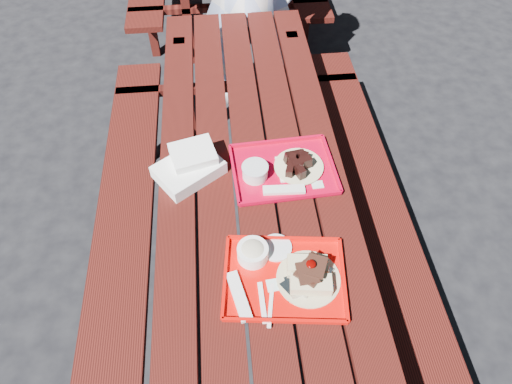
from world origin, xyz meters
TOP-DOWN VIEW (x-y plane):
  - ground at (0.00, 0.00)m, footprint 60.00×60.00m
  - picnic_table_near at (-0.00, 0.00)m, footprint 1.41×2.40m
  - near_tray at (0.06, -0.46)m, footprint 0.44×0.36m
  - far_tray at (0.12, -0.01)m, footprint 0.42×0.34m
  - white_cloth at (-0.24, 0.03)m, footprint 0.30×0.29m

SIDE VIEW (x-z plane):
  - ground at x=0.00m, z-range 0.00..0.00m
  - picnic_table_near at x=0.00m, z-range 0.19..0.94m
  - far_tray at x=0.12m, z-range 0.74..0.80m
  - near_tray at x=0.06m, z-range 0.72..0.84m
  - white_cloth at x=-0.24m, z-range 0.74..0.84m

